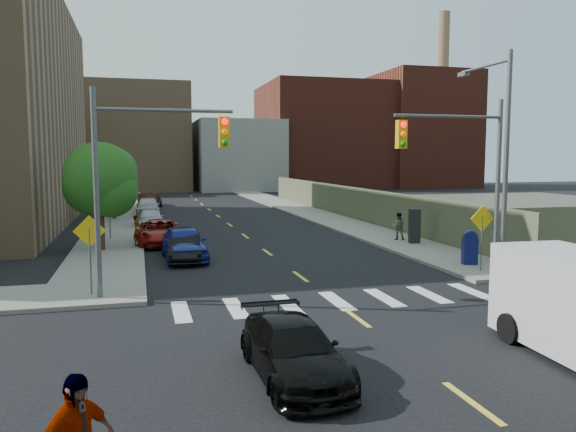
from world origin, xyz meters
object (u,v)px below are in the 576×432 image
parked_car_red (160,232)px  black_sedan (294,350)px  parked_car_black (185,247)px  parked_car_white (148,206)px  parked_car_grey (150,200)px  mailbox (470,248)px  pedestrian_east (398,226)px  parked_car_silver (150,219)px  parked_car_blue (184,243)px  payphone (415,226)px  parked_car_maroon (147,203)px  pedestrian_west (137,230)px

parked_car_red → black_sedan: (2.06, -19.85, -0.07)m
parked_car_black → parked_car_white: 21.01m
parked_car_white → parked_car_grey: parked_car_white is taller
black_sedan → parked_car_red: bearing=94.3°
parked_car_grey → mailbox: (12.75, -35.09, 0.22)m
pedestrian_east → parked_car_silver: bearing=-16.3°
black_sedan → parked_car_white: bearing=92.4°
parked_car_blue → pedestrian_east: pedestrian_east is taller
payphone → pedestrian_east: size_ratio=1.22×
parked_car_white → parked_car_black: bearing=-85.7°
parked_car_black → parked_car_white: size_ratio=0.86×
parked_car_blue → parked_car_red: (-0.89, 4.98, -0.10)m
parked_car_black → pedestrian_east: 12.38m
parked_car_black → parked_car_silver: parked_car_black is taller
parked_car_silver → mailbox: size_ratio=2.92×
parked_car_red → parked_car_grey: 25.06m
parked_car_blue → parked_car_white: bearing=91.1°
parked_car_silver → parked_car_white: 7.95m
black_sedan → payphone: payphone is taller
parked_car_black → parked_car_maroon: (-1.30, 25.08, 0.12)m
pedestrian_west → parked_car_blue: bearing=-130.8°
parked_car_blue → parked_car_silver: (-1.30, 12.66, -0.17)m
parked_car_silver → parked_car_grey: parked_car_grey is taller
parked_car_white → black_sedan: 35.57m
parked_car_red → black_sedan: bearing=-83.1°
black_sedan → parked_car_black: bearing=93.0°
parked_car_blue → pedestrian_east: bearing=8.8°
parked_car_blue → parked_car_silver: parked_car_blue is taller
black_sedan → pedestrian_east: pedestrian_east is taller
parked_car_maroon → payphone: (13.65, -23.68, 0.30)m
parked_car_grey → mailbox: size_ratio=3.14×
black_sedan → payphone: size_ratio=2.30×
black_sedan → mailbox: mailbox is taller
pedestrian_west → parked_car_grey: bearing=19.1°
parked_car_red → pedestrian_east: bearing=-10.2°
payphone → parked_car_blue: bearing=-165.2°
black_sedan → pedestrian_west: (-3.27, 18.91, 0.32)m
payphone → parked_car_silver: bearing=149.5°
parked_car_silver → pedestrian_east: 16.84m
parked_car_maroon → pedestrian_west: size_ratio=2.96×
pedestrian_west → parked_car_silver: bearing=16.4°
parked_car_blue → pedestrian_east: (12.06, 2.41, 0.12)m
parked_car_grey → pedestrian_east: pedestrian_east is taller
payphone → mailbox: bearing=-85.1°
parked_car_black → mailbox: 12.70m
payphone → black_sedan: bearing=-115.1°
parked_car_maroon → parked_car_white: bearing=-90.4°
parked_car_blue → parked_car_grey: bearing=89.3°
parked_car_black → parked_car_maroon: 25.11m
parked_car_maroon → parked_car_grey: parked_car_maroon is taller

